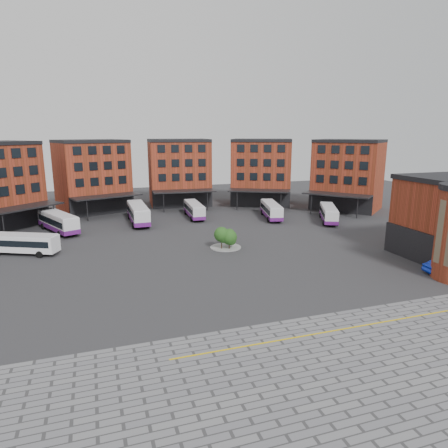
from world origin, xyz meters
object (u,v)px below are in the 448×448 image
object	(u,v)px
bus_c	(138,213)
blue_car	(444,267)
bus_d	(194,210)
bus_a	(21,242)
bus_e	(271,210)
bus_f	(329,213)
bus_b	(58,222)
tree_island	(227,237)

from	to	relation	value
bus_c	blue_car	size ratio (longest dim) A/B	2.59
bus_d	bus_c	bearing A→B (deg)	-168.26
blue_car	bus_c	bearing A→B (deg)	45.94
bus_d	bus_a	bearing A→B (deg)	-147.04
bus_a	blue_car	xyz separation A→B (m)	(47.78, -23.56, -0.90)
bus_e	bus_f	xyz separation A→B (m)	(8.71, -6.06, -0.04)
bus_b	bus_e	size ratio (longest dim) A/B	1.06
tree_island	bus_d	world-z (taller)	tree_island
bus_f	blue_car	xyz separation A→B (m)	(-2.54, -28.15, -0.80)
tree_island	bus_e	size ratio (longest dim) A/B	0.41
tree_island	bus_d	xyz separation A→B (m)	(0.84, 22.03, -0.15)
bus_c	tree_island	bearing A→B (deg)	-64.55
bus_b	bus_c	world-z (taller)	bus_c
bus_e	blue_car	world-z (taller)	bus_e
bus_a	bus_c	world-z (taller)	bus_c
bus_c	bus_e	bearing A→B (deg)	-8.90
tree_island	bus_d	size ratio (longest dim) A/B	0.43
bus_b	bus_e	bearing A→B (deg)	-26.17
bus_a	tree_island	bearing A→B (deg)	-76.96
bus_b	bus_c	size ratio (longest dim) A/B	0.95
bus_c	blue_car	distance (m)	48.76
bus_a	bus_f	world-z (taller)	bus_f
bus_c	bus_e	size ratio (longest dim) A/B	1.11
bus_e	blue_car	distance (m)	34.77
bus_f	bus_b	bearing A→B (deg)	-162.34
tree_island	bus_f	world-z (taller)	tree_island
bus_e	tree_island	bearing A→B (deg)	-117.39
bus_c	bus_f	bearing A→B (deg)	-16.73
tree_island	bus_a	distance (m)	27.66
bus_d	bus_e	distance (m)	14.76
bus_a	bus_b	xyz separation A→B (m)	(3.80, 11.79, 0.08)
bus_b	bus_d	world-z (taller)	bus_b
bus_c	bus_b	bearing A→B (deg)	-169.77
bus_a	bus_b	world-z (taller)	bus_b
bus_a	bus_b	size ratio (longest dim) A/B	0.86
bus_c	bus_f	xyz separation A→B (m)	(33.27, -9.70, -0.27)
tree_island	bus_a	world-z (taller)	tree_island
tree_island	bus_e	world-z (taller)	tree_island
bus_f	blue_car	size ratio (longest dim) A/B	2.20
tree_island	bus_c	distance (m)	22.70
bus_c	blue_car	xyz separation A→B (m)	(30.73, -37.85, -1.07)
bus_a	blue_car	bearing A→B (deg)	-90.42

